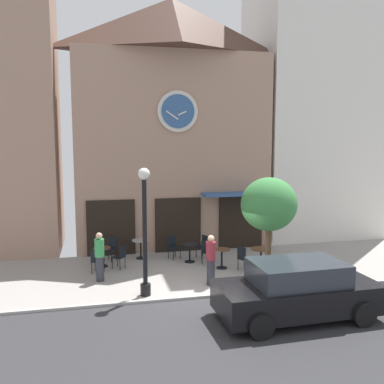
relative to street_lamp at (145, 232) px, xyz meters
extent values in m
cube|color=gray|center=(2.08, 2.12, -2.02)|extent=(26.30, 5.49, 0.05)
cube|color=#2D2D30|center=(2.08, -3.24, -2.02)|extent=(26.30, 5.24, 0.05)
cube|color=#A8A5A0|center=(2.08, -0.60, -1.95)|extent=(26.30, 0.12, 0.08)
cube|color=#9E7A66|center=(1.94, 6.03, 2.23)|extent=(8.41, 2.33, 8.45)
pyramid|color=#4C3328|center=(1.94, 6.03, 7.60)|extent=(7.57, 3.26, 2.29)
cylinder|color=beige|center=(1.94, 4.81, 3.91)|extent=(1.68, 0.10, 1.68)
cylinder|color=#2D5184|center=(1.94, 4.75, 3.91)|extent=(1.38, 0.04, 1.38)
cube|color=beige|center=(2.11, 4.71, 3.83)|extent=(0.37, 0.03, 0.21)
cube|color=beige|center=(1.70, 4.71, 3.74)|extent=(0.52, 0.03, 0.38)
cube|color=black|center=(-0.86, 4.83, -0.84)|extent=(1.96, 0.10, 2.30)
cube|color=black|center=(1.94, 4.83, -0.84)|extent=(1.96, 0.10, 2.30)
cube|color=black|center=(4.74, 4.83, -0.84)|extent=(1.96, 0.10, 2.30)
cube|color=#33568C|center=(4.30, 4.52, 0.46)|extent=(2.69, 0.90, 0.12)
cube|color=silver|center=(9.21, 7.23, 5.69)|extent=(5.84, 4.71, 15.36)
cylinder|color=black|center=(0.00, 0.00, -1.81)|extent=(0.32, 0.32, 0.36)
cylinder|color=black|center=(0.00, 0.00, -0.21)|extent=(0.14, 0.14, 3.56)
sphere|color=white|center=(0.00, 0.00, 1.75)|extent=(0.36, 0.36, 0.36)
cylinder|color=brown|center=(3.98, -0.04, -0.96)|extent=(0.20, 0.20, 2.07)
ellipsoid|color=#3D8442|center=(3.98, -0.04, 0.71)|extent=(1.82, 1.63, 1.73)
cylinder|color=black|center=(-1.26, 3.30, -1.64)|extent=(0.07, 0.07, 0.71)
cylinder|color=black|center=(-1.26, 3.30, -1.98)|extent=(0.40, 0.40, 0.03)
cylinder|color=brown|center=(-1.26, 3.30, -1.28)|extent=(0.64, 0.64, 0.03)
cylinder|color=black|center=(0.27, 4.05, -1.62)|extent=(0.07, 0.07, 0.75)
cylinder|color=black|center=(0.27, 4.05, -1.98)|extent=(0.40, 0.40, 0.03)
cylinder|color=gray|center=(0.27, 4.05, -1.25)|extent=(0.70, 0.70, 0.03)
cylinder|color=black|center=(2.08, 3.14, -1.63)|extent=(0.07, 0.07, 0.72)
cylinder|color=black|center=(2.08, 3.14, -1.98)|extent=(0.40, 0.40, 0.03)
cylinder|color=black|center=(2.08, 3.14, -1.27)|extent=(0.61, 0.61, 0.03)
cylinder|color=black|center=(3.07, 2.11, -1.63)|extent=(0.07, 0.07, 0.72)
cylinder|color=black|center=(3.07, 2.11, -1.98)|extent=(0.40, 0.40, 0.03)
cylinder|color=brown|center=(3.07, 2.11, -1.27)|extent=(0.62, 0.62, 0.03)
cylinder|color=black|center=(4.52, 1.88, -1.64)|extent=(0.07, 0.07, 0.71)
cylinder|color=black|center=(4.52, 1.88, -1.98)|extent=(0.40, 0.40, 0.03)
cylinder|color=brown|center=(4.52, 1.88, -1.28)|extent=(0.76, 0.76, 0.03)
cube|color=black|center=(1.58, 3.75, -1.54)|extent=(0.54, 0.54, 0.04)
cube|color=black|center=(1.50, 3.91, -1.32)|extent=(0.36, 0.21, 0.45)
cylinder|color=black|center=(1.50, 3.52, -1.77)|extent=(0.03, 0.03, 0.45)
cylinder|color=black|center=(1.80, 3.68, -1.77)|extent=(0.03, 0.03, 0.45)
cylinder|color=black|center=(1.35, 3.83, -1.77)|extent=(0.03, 0.03, 0.45)
cylinder|color=black|center=(1.65, 3.98, -1.77)|extent=(0.03, 0.03, 0.45)
cube|color=black|center=(3.80, 1.65, -1.54)|extent=(0.54, 0.54, 0.04)
cube|color=black|center=(3.65, 1.56, -1.32)|extent=(0.22, 0.35, 0.45)
cylinder|color=black|center=(4.03, 1.58, -1.77)|extent=(0.03, 0.03, 0.45)
cylinder|color=black|center=(3.87, 1.88, -1.77)|extent=(0.03, 0.03, 0.45)
cylinder|color=black|center=(3.74, 1.42, -1.77)|extent=(0.03, 0.03, 0.45)
cylinder|color=black|center=(3.57, 1.72, -1.77)|extent=(0.03, 0.03, 0.45)
cube|color=black|center=(-0.95, 4.01, -1.54)|extent=(0.55, 0.55, 0.04)
cube|color=black|center=(-0.85, 4.16, -1.32)|extent=(0.34, 0.24, 0.45)
cylinder|color=black|center=(-1.18, 3.96, -1.77)|extent=(0.03, 0.03, 0.45)
cylinder|color=black|center=(-0.90, 3.77, -1.77)|extent=(0.03, 0.03, 0.45)
cylinder|color=black|center=(-1.00, 4.25, -1.77)|extent=(0.03, 0.03, 0.45)
cylinder|color=black|center=(-0.71, 4.06, -1.77)|extent=(0.03, 0.03, 0.45)
cube|color=black|center=(-1.42, 2.55, -1.54)|extent=(0.51, 0.51, 0.04)
cube|color=black|center=(-1.48, 2.38, -1.32)|extent=(0.37, 0.16, 0.45)
cylinder|color=black|center=(-1.21, 2.65, -1.77)|extent=(0.03, 0.03, 0.45)
cylinder|color=black|center=(-1.53, 2.77, -1.77)|extent=(0.03, 0.03, 0.45)
cylinder|color=black|center=(-1.32, 2.33, -1.77)|extent=(0.03, 0.03, 0.45)
cylinder|color=black|center=(-1.64, 2.45, -1.77)|extent=(0.03, 0.03, 0.45)
cube|color=black|center=(2.72, 2.75, -1.54)|extent=(0.56, 0.56, 0.04)
cube|color=black|center=(2.60, 2.88, -1.32)|extent=(0.31, 0.28, 0.45)
cylinder|color=black|center=(2.70, 2.51, -1.77)|extent=(0.03, 0.03, 0.45)
cylinder|color=black|center=(2.96, 2.73, -1.77)|extent=(0.03, 0.03, 0.45)
cylinder|color=black|center=(2.48, 2.77, -1.77)|extent=(0.03, 0.03, 0.45)
cylinder|color=black|center=(2.74, 2.99, -1.77)|extent=(0.03, 0.03, 0.45)
cube|color=black|center=(-0.67, 2.90, -1.54)|extent=(0.56, 0.56, 0.04)
cube|color=black|center=(-0.53, 2.80, -1.32)|extent=(0.26, 0.33, 0.45)
cylinder|color=black|center=(-0.71, 3.14, -1.77)|extent=(0.03, 0.03, 0.45)
cylinder|color=black|center=(-0.91, 2.87, -1.77)|extent=(0.03, 0.03, 0.45)
cylinder|color=black|center=(-0.43, 2.94, -1.77)|extent=(0.03, 0.03, 0.45)
cylinder|color=black|center=(-0.64, 2.67, -1.77)|extent=(0.03, 0.03, 0.45)
cube|color=black|center=(2.69, 3.61, -1.54)|extent=(0.54, 0.54, 0.04)
cube|color=black|center=(2.85, 3.69, -1.32)|extent=(0.21, 0.36, 0.45)
cylinder|color=black|center=(2.46, 3.69, -1.77)|extent=(0.03, 0.03, 0.45)
cylinder|color=black|center=(2.62, 3.38, -1.77)|extent=(0.03, 0.03, 0.45)
cylinder|color=black|center=(2.77, 3.84, -1.77)|extent=(0.03, 0.03, 0.45)
cylinder|color=black|center=(2.92, 3.53, -1.77)|extent=(0.03, 0.03, 0.45)
cylinder|color=#2D2D38|center=(-1.35, 1.64, -1.57)|extent=(0.32, 0.32, 0.85)
cylinder|color=#338C4C|center=(-1.35, 1.64, -0.84)|extent=(0.40, 0.40, 0.60)
sphere|color=tan|center=(-1.35, 1.64, -0.43)|extent=(0.22, 0.22, 0.22)
cylinder|color=#2D2D38|center=(2.19, 0.45, -1.57)|extent=(0.36, 0.36, 0.85)
cylinder|color=maroon|center=(2.19, 0.45, -0.84)|extent=(0.44, 0.44, 0.60)
sphere|color=tan|center=(2.19, 0.45, -0.43)|extent=(0.22, 0.22, 0.22)
cube|color=black|center=(3.76, -2.54, -1.40)|extent=(4.35, 1.91, 0.75)
cube|color=#262B33|center=(3.76, -2.54, -0.74)|extent=(2.45, 1.65, 0.60)
cylinder|color=black|center=(5.21, -3.40, -1.67)|extent=(0.65, 0.24, 0.64)
cylinder|color=black|center=(5.16, -1.60, -1.67)|extent=(0.65, 0.24, 0.64)
cylinder|color=black|center=(2.37, -3.48, -1.67)|extent=(0.65, 0.24, 0.64)
cylinder|color=black|center=(2.32, -1.68, -1.67)|extent=(0.65, 0.24, 0.64)
camera|label=1|loc=(-1.34, -12.48, 2.77)|focal=39.45mm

